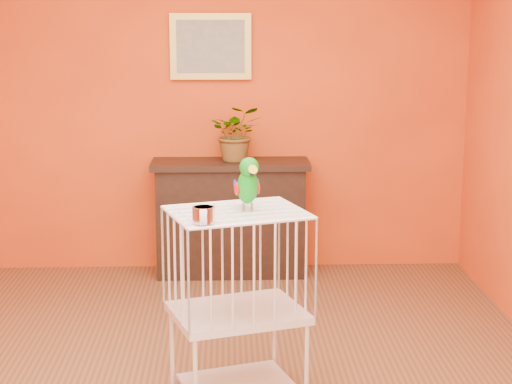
{
  "coord_description": "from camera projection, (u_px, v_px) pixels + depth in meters",
  "views": [
    {
      "loc": [
        0.12,
        -4.39,
        2.0
      ],
      "look_at": [
        0.27,
        -0.15,
        1.11
      ],
      "focal_mm": 60.0,
      "sensor_mm": 36.0,
      "label": 1
    }
  ],
  "objects": [
    {
      "name": "parrot",
      "position": [
        248.0,
        183.0,
        4.32
      ],
      "size": [
        0.15,
        0.25,
        0.28
      ],
      "rotation": [
        0.0,
        0.0,
        0.25
      ],
      "color": "#59544C",
      "rests_on": "birdcage"
    },
    {
      "name": "ground",
      "position": [
        207.0,
        384.0,
        4.7
      ],
      "size": [
        4.5,
        4.5,
        0.0
      ],
      "primitive_type": "plane",
      "color": "brown",
      "rests_on": "ground"
    },
    {
      "name": "room_shell",
      "position": [
        203.0,
        96.0,
        4.38
      ],
      "size": [
        4.5,
        4.5,
        4.5
      ],
      "color": "#E24E15",
      "rests_on": "ground"
    },
    {
      "name": "framed_picture",
      "position": [
        211.0,
        47.0,
        6.51
      ],
      "size": [
        0.62,
        0.04,
        0.5
      ],
      "color": "gold",
      "rests_on": "room_shell"
    },
    {
      "name": "birdcage",
      "position": [
        237.0,
        303.0,
        4.42
      ],
      "size": [
        0.78,
        0.68,
        1.01
      ],
      "rotation": [
        0.0,
        0.0,
        0.31
      ],
      "color": "silver",
      "rests_on": "ground"
    },
    {
      "name": "potted_plant",
      "position": [
        237.0,
        140.0,
        6.46
      ],
      "size": [
        0.39,
        0.43,
        0.33
      ],
      "primitive_type": "imported",
      "rotation": [
        0.0,
        0.0,
        -0.01
      ],
      "color": "#26722D",
      "rests_on": "console_cabinet"
    },
    {
      "name": "console_cabinet",
      "position": [
        230.0,
        218.0,
        6.61
      ],
      "size": [
        1.2,
        0.43,
        0.89
      ],
      "color": "black",
      "rests_on": "ground"
    },
    {
      "name": "feed_cup",
      "position": [
        204.0,
        215.0,
        4.06
      ],
      "size": [
        0.11,
        0.11,
        0.08
      ],
      "primitive_type": "cylinder",
      "color": "silver",
      "rests_on": "birdcage"
    }
  ]
}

